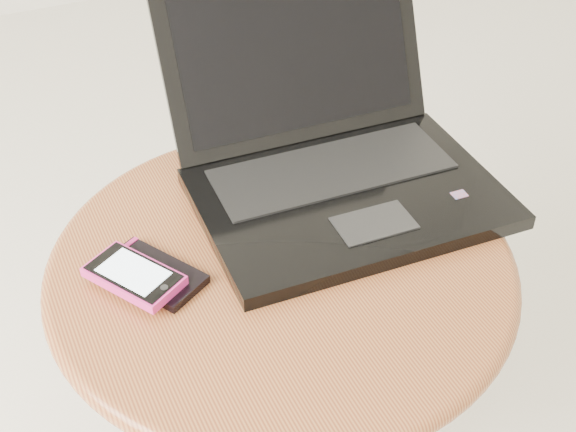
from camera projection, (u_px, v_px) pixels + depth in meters
name	position (u px, v px, depth m)	size (l,w,h in m)	color
table	(282.00, 311.00, 1.00)	(0.58, 0.58, 0.46)	#542F16
laptop	(333.00, 155.00, 1.03)	(0.41, 0.40, 0.24)	black
phone_black	(153.00, 273.00, 0.91)	(0.12, 0.14, 0.01)	black
phone_pink	(134.00, 276.00, 0.89)	(0.11, 0.13, 0.01)	#CF267E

